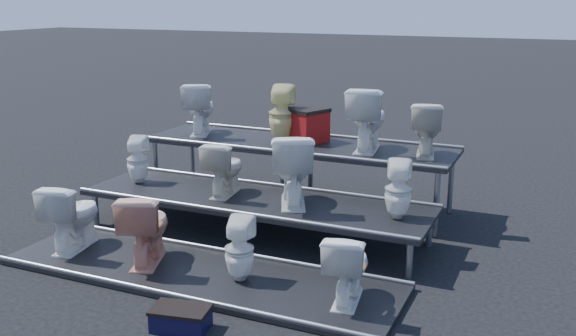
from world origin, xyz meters
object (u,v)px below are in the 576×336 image
at_px(toilet_8, 200,108).
at_px(toilet_9, 282,114).
at_px(toilet_10, 367,118).
at_px(toilet_11, 426,129).
at_px(red_crate, 304,126).
at_px(toilet_0, 73,215).
at_px(toilet_6, 292,168).
at_px(toilet_7, 398,190).
at_px(toilet_4, 137,160).
at_px(toilet_2, 239,249).
at_px(toilet_5, 224,168).
at_px(toilet_1, 146,227).
at_px(step_stool, 181,320).
at_px(toilet_3, 347,266).

relative_size(toilet_8, toilet_9, 0.96).
bearing_deg(toilet_10, toilet_11, 172.89).
bearing_deg(red_crate, toilet_0, -96.57).
bearing_deg(toilet_6, toilet_11, -157.78).
bearing_deg(toilet_7, toilet_6, -11.16).
bearing_deg(toilet_10, toilet_7, 113.07).
height_order(toilet_4, toilet_10, toilet_10).
distance_m(toilet_2, toilet_5, 1.62).
distance_m(toilet_2, red_crate, 2.89).
relative_size(toilet_8, toilet_10, 0.90).
relative_size(toilet_0, toilet_5, 1.16).
distance_m(toilet_1, toilet_6, 1.76).
height_order(toilet_5, toilet_6, toilet_6).
bearing_deg(toilet_4, toilet_1, 108.79).
bearing_deg(toilet_1, toilet_9, -118.77).
distance_m(toilet_6, step_stool, 2.41).
distance_m(toilet_3, step_stool, 1.55).
bearing_deg(toilet_7, toilet_3, 73.48).
xyz_separation_m(toilet_0, toilet_11, (3.30, 2.60, 0.76)).
distance_m(toilet_0, toilet_8, 2.72).
height_order(toilet_3, step_stool, toilet_3).
height_order(toilet_8, toilet_11, toilet_8).
bearing_deg(toilet_6, toilet_4, -24.41).
height_order(toilet_9, toilet_10, toilet_10).
xyz_separation_m(toilet_10, toilet_11, (0.75, 0.00, -0.07)).
bearing_deg(toilet_9, toilet_5, 70.37).
bearing_deg(toilet_11, toilet_2, 53.65).
distance_m(toilet_3, toilet_11, 2.72).
distance_m(toilet_5, red_crate, 1.55).
bearing_deg(red_crate, toilet_3, -36.76).
height_order(toilet_2, toilet_3, toilet_3).
relative_size(toilet_7, toilet_8, 0.86).
distance_m(toilet_4, toilet_5, 1.26).
bearing_deg(toilet_1, toilet_11, -152.33).
bearing_deg(toilet_3, toilet_9, -63.23).
relative_size(toilet_2, toilet_5, 0.98).
relative_size(toilet_4, toilet_8, 0.81).
xyz_separation_m(toilet_0, toilet_7, (3.30, 1.30, 0.34)).
relative_size(toilet_1, toilet_9, 1.01).
xyz_separation_m(toilet_8, toilet_11, (3.23, 0.00, -0.03)).
relative_size(toilet_11, step_stool, 1.42).
distance_m(toilet_1, toilet_3, 2.21).
xyz_separation_m(toilet_8, toilet_10, (2.48, 0.00, 0.04)).
bearing_deg(toilet_2, toilet_1, -11.42).
height_order(toilet_4, toilet_6, toilet_6).
bearing_deg(toilet_3, toilet_1, -8.37).
bearing_deg(toilet_9, red_crate, -159.31).
xyz_separation_m(toilet_1, toilet_7, (2.33, 1.30, 0.33)).
height_order(toilet_10, step_stool, toilet_10).
xyz_separation_m(toilet_2, toilet_11, (1.23, 2.60, 0.82)).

